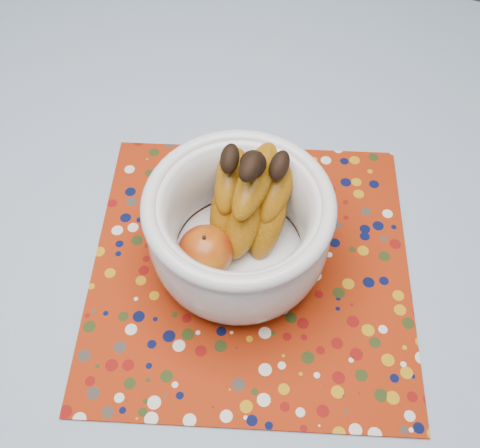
{
  "coord_description": "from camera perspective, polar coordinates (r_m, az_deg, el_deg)",
  "views": [
    {
      "loc": [
        0.2,
        -0.42,
        1.44
      ],
      "look_at": [
        0.08,
        -0.05,
        0.85
      ],
      "focal_mm": 42.0,
      "sensor_mm": 36.0,
      "label": 1
    }
  ],
  "objects": [
    {
      "name": "table",
      "position": [
        0.9,
        -3.68,
        -2.62
      ],
      "size": [
        1.2,
        1.2,
        0.75
      ],
      "color": "brown",
      "rests_on": "ground"
    },
    {
      "name": "tablecloth",
      "position": [
        0.83,
        -3.98,
        0.3
      ],
      "size": [
        1.32,
        1.32,
        0.01
      ],
      "primitive_type": "cube",
      "color": "slate",
      "rests_on": "table"
    },
    {
      "name": "placemat",
      "position": [
        0.78,
        1.09,
        -4.37
      ],
      "size": [
        0.53,
        0.53,
        0.0
      ],
      "primitive_type": "cube",
      "rotation": [
        0.0,
        0.0,
        0.26
      ],
      "color": "maroon",
      "rests_on": "tablecloth"
    },
    {
      "name": "fruit_bowl",
      "position": [
        0.71,
        0.12,
        0.34
      ],
      "size": [
        0.23,
        0.24,
        0.19
      ],
      "color": "silver",
      "rests_on": "placemat"
    }
  ]
}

